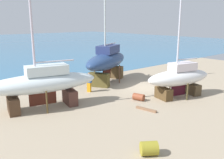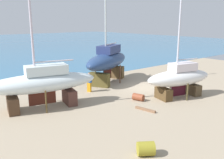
# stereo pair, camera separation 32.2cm
# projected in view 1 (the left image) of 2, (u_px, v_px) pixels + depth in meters

# --- Properties ---
(ground_plane) EXTENTS (43.86, 43.86, 0.00)m
(ground_plane) POSITION_uv_depth(u_px,v_px,m) (181.00, 98.00, 19.99)
(ground_plane) COLOR tan
(sailboat_small_center) EXTENTS (8.36, 3.83, 11.82)m
(sailboat_small_center) POSITION_uv_depth(u_px,v_px,m) (42.00, 83.00, 17.31)
(sailboat_small_center) COLOR #4B3321
(sailboat_small_center) RESTS_ON ground
(sailboat_mid_port) EXTENTS (6.36, 3.31, 9.08)m
(sailboat_mid_port) POSITION_uv_depth(u_px,v_px,m) (179.00, 78.00, 20.06)
(sailboat_mid_port) COLOR #503A20
(sailboat_mid_port) RESTS_ON ground
(sailboat_far_slipway) EXTENTS (8.18, 5.97, 12.26)m
(sailboat_far_slipway) POSITION_uv_depth(u_px,v_px,m) (107.00, 61.00, 24.81)
(sailboat_far_slipway) COLOR brown
(sailboat_far_slipway) RESTS_ON ground
(worker) EXTENTS (0.38, 0.50, 1.71)m
(worker) POSITION_uv_depth(u_px,v_px,m) (89.00, 82.00, 21.55)
(worker) COLOR orange
(worker) RESTS_ON ground
(barrel_by_slipway) EXTENTS (0.79, 1.01, 0.55)m
(barrel_by_slipway) POSITION_uv_depth(u_px,v_px,m) (139.00, 97.00, 19.38)
(barrel_by_slipway) COLOR brown
(barrel_by_slipway) RESTS_ON ground
(barrel_rust_far) EXTENTS (0.84, 0.84, 0.76)m
(barrel_rust_far) POSITION_uv_depth(u_px,v_px,m) (193.00, 73.00, 27.65)
(barrel_rust_far) COLOR olive
(barrel_rust_far) RESTS_ON ground
(barrel_tipped_center) EXTENTS (1.04, 1.01, 0.68)m
(barrel_tipped_center) POSITION_uv_depth(u_px,v_px,m) (149.00, 148.00, 11.46)
(barrel_tipped_center) COLOR olive
(barrel_tipped_center) RESTS_ON ground
(timber_short_skew) EXTENTS (0.51, 1.61, 0.15)m
(timber_short_skew) POSITION_uv_depth(u_px,v_px,m) (146.00, 109.00, 17.24)
(timber_short_skew) COLOR #845E44
(timber_short_skew) RESTS_ON ground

